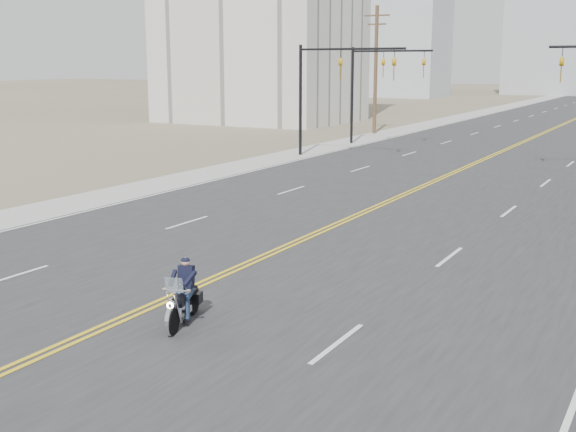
{
  "coord_description": "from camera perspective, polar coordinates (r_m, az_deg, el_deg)",
  "views": [
    {
      "loc": [
        11.13,
        -9.06,
        5.84
      ],
      "look_at": [
        1.34,
        8.38,
        1.6
      ],
      "focal_mm": 45.0,
      "sensor_mm": 36.0,
      "label": 1
    }
  ],
  "objects": [
    {
      "name": "haze_bldg_a",
      "position": [
        132.46,
        9.17,
        14.05
      ],
      "size": [
        14.0,
        12.0,
        22.0
      ],
      "primitive_type": "cube",
      "color": "#B7BCC6",
      "rests_on": "ground"
    },
    {
      "name": "motorcyclist",
      "position": [
        16.58,
        -8.34,
        -6.01
      ],
      "size": [
        1.38,
        2.1,
        1.51
      ],
      "primitive_type": null,
      "rotation": [
        0.0,
        0.0,
        3.45
      ],
      "color": "black",
      "rests_on": "ground"
    },
    {
      "name": "haze_bldg_f",
      "position": [
        151.92,
        5.71,
        12.72
      ],
      "size": [
        12.0,
        12.0,
        16.0
      ],
      "primitive_type": "cube",
      "color": "#ADB2B7",
      "rests_on": "ground"
    },
    {
      "name": "ground_plane",
      "position": [
        15.49,
        -20.28,
        -10.95
      ],
      "size": [
        400.0,
        400.0,
        0.0
      ],
      "primitive_type": "plane",
      "color": "#776D56",
      "rests_on": "ground"
    },
    {
      "name": "sidewalk_left",
      "position": [
        82.44,
        13.41,
        7.59
      ],
      "size": [
        3.0,
        200.0,
        0.01
      ],
      "primitive_type": "cube",
      "color": "#A5A5A0",
      "rests_on": "ground"
    },
    {
      "name": "traffic_mast_far",
      "position": [
        53.16,
        6.8,
        10.84
      ],
      "size": [
        6.1,
        0.26,
        7.0
      ],
      "color": "black",
      "rests_on": "ground"
    },
    {
      "name": "road",
      "position": [
        80.05,
        21.39,
        6.97
      ],
      "size": [
        20.0,
        200.0,
        0.01
      ],
      "primitive_type": "cube",
      "color": "#303033",
      "rests_on": "ground"
    },
    {
      "name": "haze_bldg_d",
      "position": [
        151.01,
        21.1,
        13.91
      ],
      "size": [
        20.0,
        15.0,
        26.0
      ],
      "primitive_type": "cube",
      "color": "#ADB2B7",
      "rests_on": "ground"
    },
    {
      "name": "traffic_mast_left",
      "position": [
        45.73,
        3.27,
        10.82
      ],
      "size": [
        7.1,
        0.26,
        7.0
      ],
      "color": "black",
      "rests_on": "ground"
    },
    {
      "name": "utility_pole_left",
      "position": [
        61.76,
        6.95,
        11.55
      ],
      "size": [
        2.2,
        0.3,
        10.5
      ],
      "color": "brown",
      "rests_on": "ground"
    }
  ]
}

